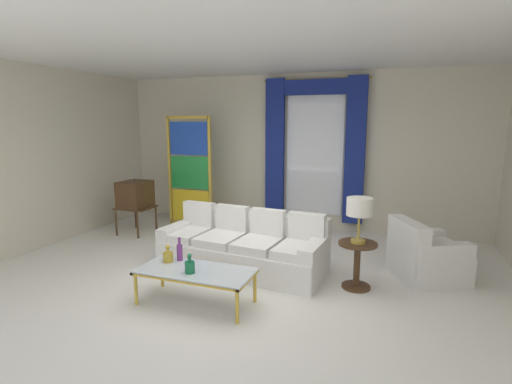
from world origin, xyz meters
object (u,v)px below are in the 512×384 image
at_px(table_lamp_brass, 360,209).
at_px(couch_white_long, 244,247).
at_px(bottle_amber_squat, 180,251).
at_px(round_side_table, 357,261).
at_px(bottle_crystal_tall, 190,266).
at_px(armchair_white, 424,258).
at_px(stained_glass_divider, 190,175).
at_px(vintage_tv, 135,195).
at_px(peacock_figurine, 205,223).
at_px(bottle_blue_decanter, 168,256).
at_px(coffee_table, 195,273).

bearing_deg(table_lamp_brass, couch_white_long, 174.69).
height_order(bottle_amber_squat, round_side_table, bottle_amber_squat).
relative_size(bottle_crystal_tall, bottle_amber_squat, 0.77).
bearing_deg(round_side_table, armchair_white, 37.66).
bearing_deg(stained_glass_divider, vintage_tv, -134.56).
distance_m(vintage_tv, peacock_figurine, 1.42).
height_order(couch_white_long, stained_glass_divider, stained_glass_divider).
xyz_separation_m(bottle_blue_decanter, bottle_crystal_tall, (0.43, -0.22, 0.01)).
bearing_deg(armchair_white, bottle_blue_decanter, -151.60).
distance_m(vintage_tv, table_lamp_brass, 4.33).
bearing_deg(bottle_crystal_tall, bottle_blue_decanter, 152.36).
distance_m(bottle_amber_squat, table_lamp_brass, 2.26).
bearing_deg(vintage_tv, bottle_crystal_tall, -43.02).
bearing_deg(couch_white_long, stained_glass_divider, 137.09).
height_order(coffee_table, bottle_crystal_tall, bottle_crystal_tall).
height_order(couch_white_long, coffee_table, couch_white_long).
bearing_deg(round_side_table, bottle_blue_decanter, -155.67).
distance_m(couch_white_long, coffee_table, 1.24).
bearing_deg(round_side_table, couch_white_long, 174.69).
relative_size(bottle_blue_decanter, peacock_figurine, 0.36).
bearing_deg(bottle_blue_decanter, round_side_table, 24.33).
distance_m(coffee_table, stained_glass_divider, 3.49).
distance_m(vintage_tv, round_side_table, 4.34).
relative_size(bottle_amber_squat, peacock_figurine, 0.49).
height_order(armchair_white, stained_glass_divider, stained_glass_divider).
bearing_deg(peacock_figurine, armchair_white, -12.49).
relative_size(bottle_blue_decanter, round_side_table, 0.36).
relative_size(vintage_tv, armchair_white, 1.24).
relative_size(bottle_amber_squat, round_side_table, 0.49).
relative_size(bottle_amber_squat, table_lamp_brass, 0.52).
height_order(bottle_crystal_tall, stained_glass_divider, stained_glass_divider).
height_order(bottle_amber_squat, peacock_figurine, bottle_amber_squat).
height_order(vintage_tv, table_lamp_brass, vintage_tv).
height_order(vintage_tv, stained_glass_divider, stained_glass_divider).
distance_m(coffee_table, table_lamp_brass, 2.12).
height_order(vintage_tv, round_side_table, vintage_tv).
bearing_deg(bottle_blue_decanter, couch_white_long, 63.76).
relative_size(stained_glass_divider, peacock_figurine, 3.67).
height_order(peacock_figurine, round_side_table, round_side_table).
distance_m(coffee_table, round_side_table, 2.02).
bearing_deg(vintage_tv, couch_white_long, -20.48).
height_order(couch_white_long, peacock_figurine, couch_white_long).
bearing_deg(couch_white_long, peacock_figurine, 135.08).
bearing_deg(stained_glass_divider, bottle_crystal_tall, -60.51).
relative_size(stained_glass_divider, round_side_table, 3.70).
bearing_deg(round_side_table, coffee_table, -147.46).
bearing_deg(bottle_amber_squat, peacock_figurine, 110.51).
distance_m(bottle_amber_squat, stained_glass_divider, 3.13).
height_order(stained_glass_divider, round_side_table, stained_glass_divider).
distance_m(couch_white_long, bottle_crystal_tall, 1.35).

